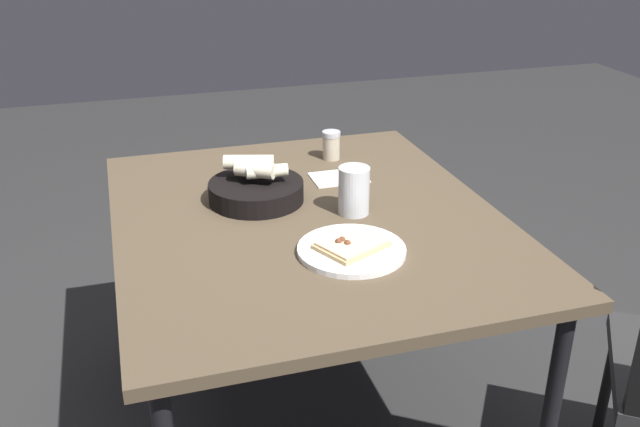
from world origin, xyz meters
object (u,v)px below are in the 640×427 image
at_px(dining_table, 307,234).
at_px(pepper_shaker, 331,147).
at_px(beer_glass, 354,193).
at_px(bread_basket, 257,188).
at_px(pizza_plate, 351,249).

relative_size(dining_table, pepper_shaker, 13.12).
relative_size(dining_table, beer_glass, 9.27).
bearing_deg(bread_basket, beer_glass, -33.94).
relative_size(bread_basket, beer_glass, 2.03).
distance_m(pizza_plate, bread_basket, 0.39).
height_order(dining_table, beer_glass, beer_glass).
distance_m(dining_table, beer_glass, 0.17).
bearing_deg(bread_basket, dining_table, -51.03).
relative_size(pizza_plate, beer_glass, 2.01).
relative_size(pizza_plate, pepper_shaker, 2.84).
xyz_separation_m(beer_glass, pepper_shaker, (0.07, 0.41, -0.02)).
distance_m(dining_table, pepper_shaker, 0.44).
relative_size(bread_basket, pepper_shaker, 2.87).
bearing_deg(pizza_plate, bread_basket, 112.27).
height_order(dining_table, bread_basket, bread_basket).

